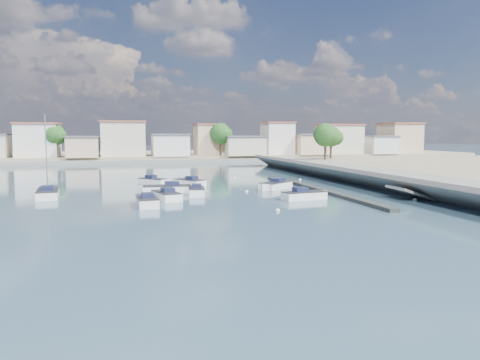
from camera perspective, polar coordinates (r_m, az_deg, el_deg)
The scene contains 17 objects.
ground at distance 79.81m, azimuth -2.98°, elevation 0.82°, with size 400.00×400.00×0.00m, color #293D52.
seawall_walkway at distance 61.62m, azimuth 19.39°, elevation -0.09°, with size 5.00×90.00×1.80m, color slate.
breakwater at distance 55.83m, azimuth 9.59°, elevation -1.17°, with size 2.00×31.02×0.35m.
far_shore_land at distance 131.05m, azimuth -7.47°, elevation 2.98°, with size 160.00×40.00×1.40m, color gray.
far_shore_quay at distance 110.27m, azimuth -6.16°, elevation 2.34°, with size 160.00×2.50×0.80m, color slate.
far_town at distance 117.88m, azimuth -1.41°, elevation 4.79°, with size 113.01×12.80×8.35m.
shore_trees at distance 108.76m, azimuth -1.60°, elevation 5.39°, with size 74.56×38.32×7.92m.
motorboat_a at distance 44.87m, azimuth -11.29°, elevation -2.59°, with size 2.01×5.15×1.48m.
motorboat_b at distance 51.92m, azimuth -5.35°, elevation -1.39°, with size 2.16×4.64×1.48m.
motorboat_c at distance 54.29m, azimuth -9.17°, elevation -1.13°, with size 6.15×2.52×1.48m.
motorboat_d at distance 57.31m, azimuth 4.24°, elevation -0.72°, with size 4.98×4.61×1.48m.
motorboat_e at distance 48.67m, azimuth -9.06°, elevation -1.91°, with size 2.88×5.23×1.48m.
motorboat_f at distance 61.25m, azimuth -6.34°, elevation -0.33°, with size 4.09×4.75×1.48m.
motorboat_g at distance 62.90m, azimuth -10.37°, elevation -0.23°, with size 4.08×4.40×1.48m.
motorboat_h at distance 48.61m, azimuth 8.06°, elevation -1.90°, with size 5.15×2.47×1.48m.
sailboat at distance 54.11m, azimuth -22.36°, elevation -1.47°, with size 2.67×6.98×9.00m.
mooring_buoys at distance 57.69m, azimuth 5.89°, elevation -1.02°, with size 15.88×30.29×0.39m.
Camera 1 is at (-15.63, -37.97, 6.74)m, focal length 35.00 mm.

